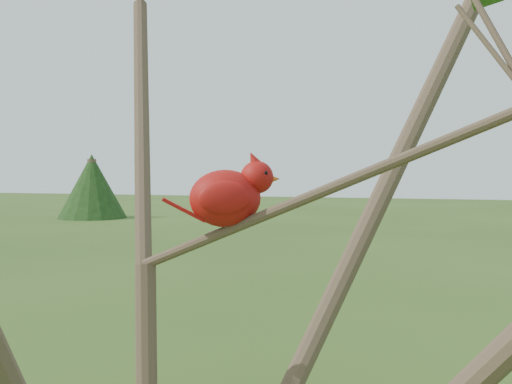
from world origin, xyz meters
TOP-DOWN VIEW (x-y plane):
  - crabapple_tree at (0.03, -0.02)m, footprint 2.35×2.05m
  - cardinal at (0.10, 0.09)m, footprint 0.18×0.13m
  - distant_trees at (-0.27, 22.68)m, footprint 43.55×11.26m

SIDE VIEW (x-z plane):
  - distant_trees at x=-0.27m, z-range -0.22..3.32m
  - cardinal at x=0.10m, z-range 2.00..2.14m
  - crabapple_tree at x=0.03m, z-range 0.65..3.60m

